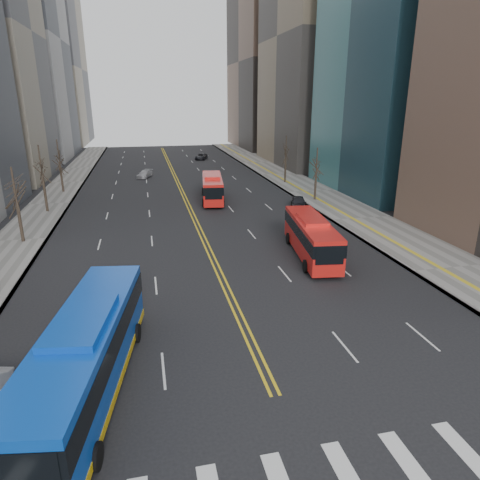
% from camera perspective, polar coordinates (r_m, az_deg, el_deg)
% --- Properties ---
extents(sidewalk_right, '(7.00, 130.00, 0.15)m').
position_cam_1_polar(sidewalk_right, '(60.52, 9.46, 6.43)').
color(sidewalk_right, slate).
rests_on(sidewalk_right, ground).
extents(sidewalk_left, '(5.00, 130.00, 0.15)m').
position_cam_1_polar(sidewalk_left, '(57.39, -24.02, 4.42)').
color(sidewalk_left, slate).
rests_on(sidewalk_left, ground).
extents(centerline, '(0.55, 100.00, 0.01)m').
position_cam_1_polar(centerline, '(66.20, -8.22, 7.45)').
color(centerline, gold).
rests_on(centerline, ground).
extents(office_towers, '(83.00, 134.00, 58.00)m').
position_cam_1_polar(office_towers, '(79.35, -9.91, 26.53)').
color(office_towers, gray).
rests_on(office_towers, ground).
extents(street_trees, '(35.20, 47.20, 7.60)m').
position_cam_1_polar(street_trees, '(45.08, -15.48, 8.16)').
color(street_trees, '#2C241B').
rests_on(street_trees, ground).
extents(blue_bus, '(4.82, 13.22, 3.75)m').
position_cam_1_polar(blue_bus, '(20.07, -19.89, -14.14)').
color(blue_bus, '#0B42B2').
rests_on(blue_bus, ground).
extents(red_bus_near, '(3.79, 10.63, 3.32)m').
position_cam_1_polar(red_bus_near, '(35.08, 9.50, 0.66)').
color(red_bus_near, red).
rests_on(red_bus_near, ground).
extents(red_bus_far, '(3.73, 10.52, 3.29)m').
position_cam_1_polar(red_bus_far, '(54.27, -3.70, 7.16)').
color(red_bus_far, red).
rests_on(red_bus_far, ground).
extents(car_dark_mid, '(2.82, 4.53, 1.44)m').
position_cam_1_polar(car_dark_mid, '(50.78, 7.83, 4.95)').
color(car_dark_mid, black).
rests_on(car_dark_mid, ground).
extents(car_silver, '(3.08, 4.34, 1.17)m').
position_cam_1_polar(car_silver, '(72.26, -12.58, 8.58)').
color(car_silver, '#A2A1A6').
rests_on(car_silver, ground).
extents(car_dark_far, '(3.41, 4.94, 1.25)m').
position_cam_1_polar(car_dark_far, '(92.43, -5.19, 11.04)').
color(car_dark_far, black).
rests_on(car_dark_far, ground).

